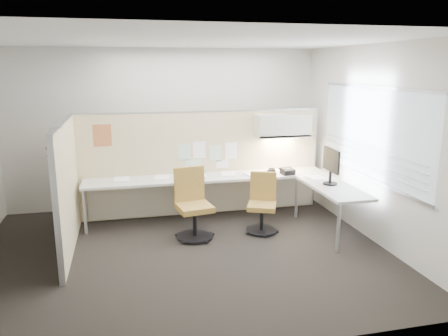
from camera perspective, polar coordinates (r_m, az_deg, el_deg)
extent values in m
cube|color=black|center=(6.10, -5.25, -10.99)|extent=(5.50, 4.50, 0.01)
cube|color=white|center=(5.58, -5.87, 16.38)|extent=(5.50, 4.50, 0.01)
cube|color=beige|center=(7.88, -7.75, 5.11)|extent=(5.50, 0.02, 2.80)
cube|color=beige|center=(3.52, -0.60, -4.73)|extent=(5.50, 0.02, 2.80)
cube|color=beige|center=(6.62, 18.81, 3.01)|extent=(0.02, 4.50, 2.80)
cube|color=#95A3AD|center=(6.58, 18.72, 4.29)|extent=(0.01, 2.80, 1.30)
cube|color=beige|center=(7.41, -2.90, 0.58)|extent=(4.10, 0.06, 1.75)
cube|color=beige|center=(6.28, -19.76, -2.49)|extent=(0.06, 2.20, 1.75)
cube|color=beige|center=(7.15, -2.02, -1.25)|extent=(4.00, 0.60, 0.04)
cube|color=beige|center=(6.74, 14.08, -2.52)|extent=(0.60, 1.47, 0.04)
cube|color=beige|center=(7.50, -2.40, -3.45)|extent=(3.90, 0.02, 0.64)
cylinder|color=#A5A8AA|center=(6.91, -17.72, -5.53)|extent=(0.05, 0.05, 0.69)
cylinder|color=#A5A8AA|center=(6.16, 14.70, -7.61)|extent=(0.05, 0.05, 0.69)
cylinder|color=#A5A8AA|center=(7.42, 9.46, -3.80)|extent=(0.05, 0.05, 0.69)
cube|color=beige|center=(7.46, 7.64, 5.51)|extent=(0.90, 0.36, 0.38)
cube|color=#FFEABF|center=(7.49, 7.59, 3.92)|extent=(0.60, 0.06, 0.02)
cube|color=#8CBF8C|center=(7.29, -5.20, 2.13)|extent=(0.21, 0.00, 0.28)
cube|color=white|center=(7.32, -3.26, 2.38)|extent=(0.21, 0.00, 0.28)
cube|color=#8CBF8C|center=(7.39, -1.11, 1.94)|extent=(0.21, 0.00, 0.28)
cube|color=white|center=(7.44, 0.92, 2.26)|extent=(0.21, 0.00, 0.28)
cube|color=#8CBF8C|center=(7.36, -4.00, 0.51)|extent=(0.28, 0.00, 0.18)
cube|color=white|center=(7.45, -0.20, 0.55)|extent=(0.21, 0.00, 0.14)
cube|color=orange|center=(7.18, -15.61, 4.13)|extent=(0.28, 0.00, 0.35)
cylinder|color=black|center=(6.55, -3.81, -8.89)|extent=(0.54, 0.54, 0.03)
cylinder|color=black|center=(6.47, -3.84, -7.19)|extent=(0.06, 0.06, 0.42)
cube|color=tan|center=(6.39, -3.88, -5.17)|extent=(0.55, 0.55, 0.08)
cube|color=tan|center=(6.51, -4.56, -2.07)|extent=(0.46, 0.14, 0.52)
cylinder|color=black|center=(6.79, 4.90, -8.13)|extent=(0.47, 0.47, 0.03)
cylinder|color=black|center=(6.72, 4.93, -6.69)|extent=(0.05, 0.05, 0.36)
cube|color=tan|center=(6.66, 4.97, -5.00)|extent=(0.55, 0.55, 0.07)
cube|color=tan|center=(6.77, 5.14, -2.36)|extent=(0.39, 0.20, 0.45)
cylinder|color=black|center=(6.83, 13.67, -1.98)|extent=(0.22, 0.22, 0.02)
cylinder|color=black|center=(6.81, 13.71, -1.23)|extent=(0.04, 0.04, 0.20)
cube|color=black|center=(6.75, 13.83, 1.01)|extent=(0.05, 0.52, 0.35)
cube|color=black|center=(6.75, 13.83, 1.01)|extent=(0.02, 0.48, 0.30)
cube|color=black|center=(7.33, 8.30, -0.45)|extent=(0.23, 0.23, 0.12)
cylinder|color=black|center=(7.31, 7.60, -0.19)|extent=(0.07, 0.17, 0.04)
cube|color=black|center=(7.42, 6.18, -0.42)|extent=(0.14, 0.04, 0.05)
cube|color=black|center=(7.50, 6.27, -0.23)|extent=(0.12, 0.10, 0.06)
cube|color=silver|center=(5.54, -21.12, 4.92)|extent=(0.14, 0.02, 0.02)
cylinder|color=silver|center=(5.56, -21.77, 4.01)|extent=(0.02, 0.02, 0.14)
cube|color=#AD7F4C|center=(5.58, -21.66, 2.69)|extent=(0.02, 0.40, 0.12)
cube|color=#AD7F4C|center=(5.62, -21.88, 2.33)|extent=(0.02, 0.40, 0.12)
cube|color=#A9A6B1|center=(5.66, -21.33, -3.23)|extent=(0.01, 0.07, 1.01)
cube|color=white|center=(7.03, -13.23, -1.52)|extent=(0.26, 0.32, 0.03)
cube|color=white|center=(7.09, -8.11, -1.24)|extent=(0.27, 0.33, 0.02)
cube|color=white|center=(7.06, -3.43, -1.08)|extent=(0.24, 0.30, 0.05)
cube|color=white|center=(7.26, 0.51, -0.77)|extent=(0.28, 0.34, 0.02)
cube|color=white|center=(7.23, 3.82, -0.84)|extent=(0.28, 0.34, 0.02)
cube|color=white|center=(7.16, 11.85, -1.25)|extent=(0.28, 0.33, 0.02)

